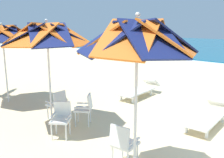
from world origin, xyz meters
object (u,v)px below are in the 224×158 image
(sun_lounger_2, at_px, (208,115))
(plastic_chair_0, at_px, (123,142))
(beach_umbrella_0, at_px, (137,40))
(beach_umbrella_1, at_px, (47,35))
(sun_lounger_3, at_px, (140,89))
(beach_umbrella_2, at_px, (2,34))
(plastic_chair_1, at_px, (85,107))
(plastic_chair_3, at_px, (61,117))
(plastic_chair_2, at_px, (57,103))

(sun_lounger_2, bearing_deg, plastic_chair_0, -94.31)
(beach_umbrella_0, xyz_separation_m, plastic_chair_0, (-0.40, 0.13, -1.96))
(beach_umbrella_1, xyz_separation_m, sun_lounger_3, (-0.15, 3.92, -2.17))
(beach_umbrella_2, bearing_deg, plastic_chair_1, 12.28)
(plastic_chair_1, bearing_deg, sun_lounger_2, 45.74)
(sun_lounger_3, bearing_deg, beach_umbrella_1, -87.78)
(plastic_chair_3, distance_m, sun_lounger_3, 4.19)
(plastic_chair_3, xyz_separation_m, beach_umbrella_2, (-3.72, 0.10, 1.93))
(beach_umbrella_2, bearing_deg, plastic_chair_0, 0.49)
(beach_umbrella_1, xyz_separation_m, plastic_chair_1, (0.59, 0.71, -1.95))
(plastic_chair_0, xyz_separation_m, beach_umbrella_2, (-5.67, -0.05, 1.93))
(beach_umbrella_2, relative_size, sun_lounger_2, 1.27)
(beach_umbrella_1, height_order, beach_umbrella_2, beach_umbrella_1)
(plastic_chair_2, xyz_separation_m, beach_umbrella_2, (-2.69, -0.42, 1.93))
(beach_umbrella_0, height_order, beach_umbrella_2, beach_umbrella_0)
(plastic_chair_2, bearing_deg, beach_umbrella_2, -171.22)
(plastic_chair_1, height_order, sun_lounger_2, plastic_chair_1)
(plastic_chair_1, relative_size, beach_umbrella_2, 0.31)
(plastic_chair_0, distance_m, plastic_chair_1, 2.24)
(beach_umbrella_0, distance_m, plastic_chair_2, 3.94)
(plastic_chair_0, distance_m, sun_lounger_3, 4.87)
(plastic_chair_2, relative_size, sun_lounger_2, 0.39)
(plastic_chair_2, height_order, plastic_chair_3, same)
(sun_lounger_3, bearing_deg, plastic_chair_2, -91.89)
(beach_umbrella_2, height_order, sun_lounger_3, beach_umbrella_2)
(beach_umbrella_1, distance_m, plastic_chair_1, 2.16)
(beach_umbrella_0, relative_size, beach_umbrella_2, 1.03)
(plastic_chair_0, relative_size, plastic_chair_3, 1.00)
(beach_umbrella_1, height_order, sun_lounger_2, beach_umbrella_1)
(plastic_chair_0, distance_m, plastic_chair_3, 1.96)
(beach_umbrella_0, distance_m, beach_umbrella_2, 6.08)
(beach_umbrella_1, bearing_deg, plastic_chair_1, 50.21)
(plastic_chair_1, xyz_separation_m, plastic_chair_3, (0.17, -0.87, 0.00))
(beach_umbrella_0, bearing_deg, plastic_chair_1, 161.38)
(plastic_chair_2, relative_size, sun_lounger_3, 0.39)
(beach_umbrella_0, relative_size, plastic_chair_1, 3.32)
(sun_lounger_2, distance_m, sun_lounger_3, 3.20)
(plastic_chair_2, bearing_deg, plastic_chair_3, -26.44)
(sun_lounger_3, bearing_deg, sun_lounger_2, -14.23)
(beach_umbrella_0, bearing_deg, plastic_chair_3, -179.59)
(beach_umbrella_0, bearing_deg, beach_umbrella_1, 177.35)
(beach_umbrella_2, bearing_deg, sun_lounger_3, 54.84)
(plastic_chair_0, relative_size, plastic_chair_2, 1.00)
(plastic_chair_3, bearing_deg, sun_lounger_2, 56.35)
(plastic_chair_1, bearing_deg, sun_lounger_3, 103.00)
(beach_umbrella_2, bearing_deg, sun_lounger_2, 28.41)
(plastic_chair_0, xyz_separation_m, sun_lounger_2, (0.24, 3.15, -0.22))
(plastic_chair_2, height_order, sun_lounger_2, plastic_chair_2)
(beach_umbrella_0, height_order, plastic_chair_0, beach_umbrella_0)
(beach_umbrella_0, xyz_separation_m, plastic_chair_1, (-2.53, 0.85, -1.96))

